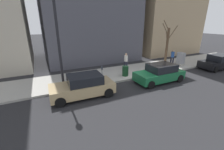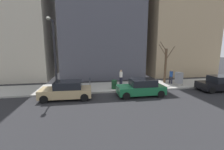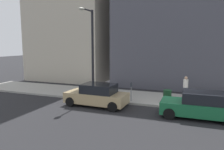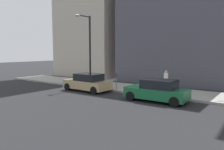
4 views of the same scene
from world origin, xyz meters
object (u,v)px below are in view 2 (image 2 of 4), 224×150
(bare_tree, at_px, (165,64))
(pedestrian_near_meter, at_px, (171,76))
(parked_car_green, at_px, (141,88))
(streetlamp, at_px, (54,51))
(utility_box, at_px, (179,79))
(trash_bin, at_px, (114,84))
(parked_car_tan, at_px, (67,90))
(pedestrian_midblock, at_px, (121,76))
(office_block_center, at_px, (100,21))
(parking_meter, at_px, (90,83))
(parked_car_black, at_px, (220,84))

(bare_tree, height_order, pedestrian_near_meter, bare_tree)
(parked_car_green, distance_m, streetlamp, 8.40)
(parked_car_green, distance_m, utility_box, 6.02)
(streetlamp, distance_m, trash_bin, 6.52)
(parked_car_tan, xyz_separation_m, pedestrian_midblock, (3.73, -5.58, 0.35))
(pedestrian_near_meter, bearing_deg, office_block_center, 8.14)
(parking_meter, relative_size, trash_bin, 1.50)
(bare_tree, bearing_deg, parked_car_black, -133.40)
(parking_meter, height_order, bare_tree, bare_tree)
(parked_car_tan, xyz_separation_m, streetlamp, (1.32, 1.06, 3.28))
(bare_tree, distance_m, trash_bin, 6.94)
(parked_car_tan, distance_m, utility_box, 12.18)
(parked_car_black, height_order, pedestrian_near_meter, pedestrian_near_meter)
(pedestrian_near_meter, bearing_deg, parked_car_black, -162.71)
(streetlamp, bearing_deg, bare_tree, -79.05)
(utility_box, bearing_deg, parking_meter, 94.88)
(parked_car_green, xyz_separation_m, streetlamp, (1.55, 7.57, 3.28))
(streetlamp, xyz_separation_m, pedestrian_midblock, (2.41, -6.64, -2.93))
(utility_box, xyz_separation_m, streetlamp, (-1.02, 13.01, 3.17))
(parking_meter, bearing_deg, utility_box, -85.12)
(parked_car_black, bearing_deg, pedestrian_near_meter, 50.20)
(parked_car_tan, distance_m, bare_tree, 11.66)
(pedestrian_near_meter, bearing_deg, parked_car_tan, 74.32)
(bare_tree, xyz_separation_m, trash_bin, (-1.71, 6.50, -1.76))
(streetlamp, relative_size, bare_tree, 1.34)
(parked_car_black, relative_size, pedestrian_midblock, 2.57)
(bare_tree, distance_m, pedestrian_near_meter, 1.48)
(trash_bin, bearing_deg, parking_meter, 100.34)
(parking_meter, height_order, utility_box, utility_box)
(parking_meter, relative_size, streetlamp, 0.21)
(parked_car_tan, distance_m, pedestrian_midblock, 6.72)
(parked_car_black, distance_m, utility_box, 3.83)
(parked_car_green, distance_m, pedestrian_midblock, 4.09)
(utility_box, distance_m, trash_bin, 7.51)
(parked_car_black, height_order, streetlamp, streetlamp)
(parking_meter, bearing_deg, pedestrian_midblock, -57.99)
(utility_box, distance_m, streetlamp, 13.43)
(parked_car_green, height_order, bare_tree, bare_tree)
(parking_meter, bearing_deg, parked_car_tan, 126.81)
(parked_car_green, height_order, trash_bin, parked_car_green)
(parked_car_black, distance_m, pedestrian_midblock, 10.09)
(parked_car_black, height_order, trash_bin, parked_car_black)
(office_block_center, bearing_deg, pedestrian_near_meter, -141.21)
(parking_meter, relative_size, office_block_center, 0.08)
(trash_bin, bearing_deg, bare_tree, -75.27)
(trash_bin, bearing_deg, pedestrian_midblock, -32.07)
(parked_car_black, distance_m, trash_bin, 10.65)
(pedestrian_midblock, bearing_deg, parked_car_black, 36.24)
(parked_car_black, relative_size, parked_car_tan, 1.00)
(bare_tree, distance_m, pedestrian_midblock, 5.52)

